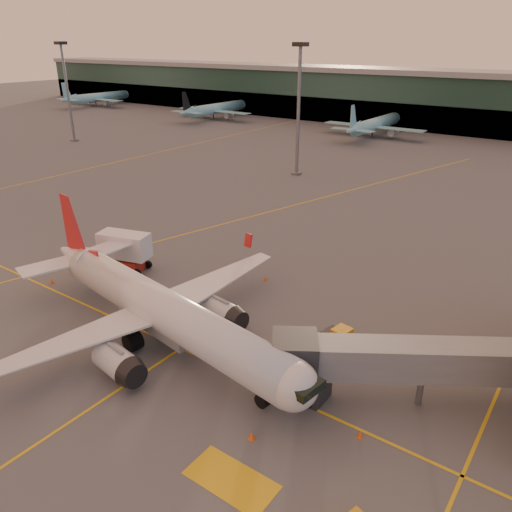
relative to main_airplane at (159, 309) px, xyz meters
The scene contains 14 objects.
ground 6.53m from the main_airplane, 121.30° to the right, with size 600.00×600.00×0.00m, color #4C4F54.
taxi_markings 41.25m from the main_airplane, 104.31° to the left, with size 100.12×173.00×0.01m.
terminal 137.25m from the main_airplane, 91.19° to the left, with size 400.00×20.00×17.60m.
mast_west_far 109.70m from the main_airplane, 148.30° to the left, with size 2.40×2.40×25.60m.
mast_west_near 66.41m from the main_airplane, 110.42° to the left, with size 2.40×2.40×25.60m.
distant_aircraft_row 126.72m from the main_airplane, 116.53° to the left, with size 225.00×34.00×13.00m.
main_airplane is the anchor object (origin of this frame).
jet_bridge 24.37m from the main_airplane, 15.16° to the left, with size 21.56×15.42×5.58m.
catering_truck 17.49m from the main_airplane, 149.35° to the left, with size 6.67×4.29×4.79m.
pushback_tug 16.94m from the main_airplane, 33.87° to the left, with size 3.74×2.41×1.80m.
cone_nose 20.54m from the main_airplane, ahead, with size 0.42×0.42×0.54m.
cone_tail 19.58m from the main_airplane, behind, with size 0.48×0.48×0.61m.
cone_wing_left 16.76m from the main_airplane, 88.65° to the left, with size 0.40×0.40×0.51m.
cone_fwd 15.33m from the main_airplane, 19.51° to the right, with size 0.48×0.48×0.61m.
Camera 1 is at (33.13, -22.28, 26.04)m, focal length 35.00 mm.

